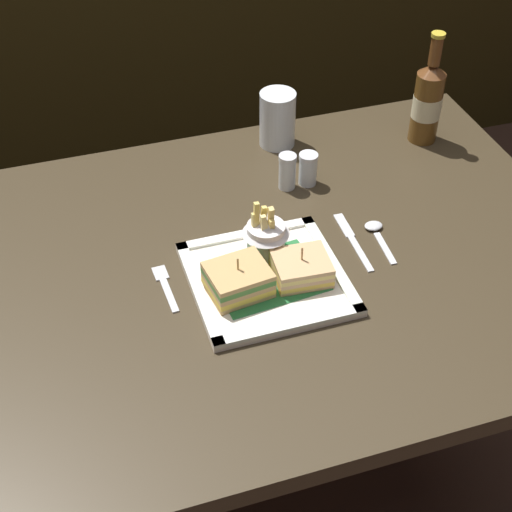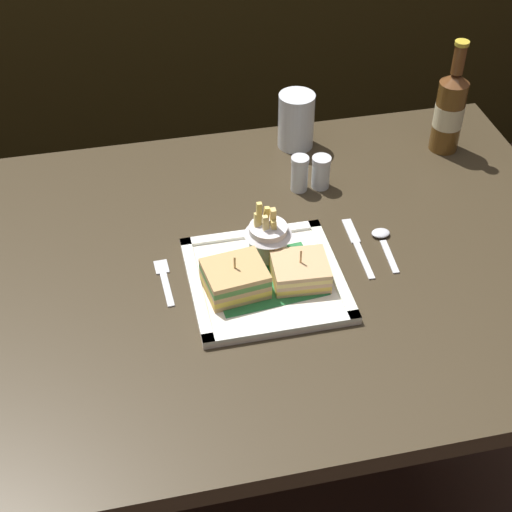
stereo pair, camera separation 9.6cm
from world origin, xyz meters
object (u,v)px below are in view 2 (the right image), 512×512
spoon (383,239)px  square_plate (266,280)px  sandwich_half_left (235,279)px  salt_shaker (299,175)px  dining_table (247,321)px  water_glass (296,123)px  sandwich_half_right (300,271)px  pepper_shaker (321,174)px  knife (357,245)px  beer_bottle (450,110)px  fork (165,279)px  fries_cup (268,234)px

spoon → square_plate: bearing=-164.9°
sandwich_half_left → salt_shaker: 0.33m
dining_table → water_glass: water_glass is taller
sandwich_half_right → square_plate: bearing=164.1°
water_glass → pepper_shaker: bearing=-86.1°
knife → pepper_shaker: (-0.02, 0.20, 0.03)m
beer_bottle → knife: bearing=-136.0°
dining_table → salt_shaker: (0.15, 0.20, 0.18)m
dining_table → pepper_shaker: (0.19, 0.20, 0.18)m
fork → knife: size_ratio=0.71×
dining_table → fries_cup: size_ratio=11.72×
spoon → salt_shaker: size_ratio=1.61×
knife → fork: bearing=-177.4°
square_plate → salt_shaker: (0.13, 0.26, 0.03)m
knife → spoon: spoon is taller
square_plate → sandwich_half_right: bearing=-15.9°
sandwich_half_right → water_glass: water_glass is taller
square_plate → sandwich_half_left: (-0.06, -0.02, 0.03)m
fries_cup → fork: bearing=-174.2°
fries_cup → fork: fries_cup is taller
square_plate → sandwich_half_left: sandwich_half_left is taller
dining_table → spoon: size_ratio=10.57×
knife → pepper_shaker: bearing=94.7°
fries_cup → water_glass: bearing=67.9°
water_glass → pepper_shaker: 0.16m
square_plate → spoon: size_ratio=2.18×
fork → sandwich_half_left: bearing=-27.8°
sandwich_half_left → sandwich_half_right: (0.11, 0.00, -0.00)m
knife → salt_shaker: size_ratio=2.26×
sandwich_half_right → pepper_shaker: 0.30m
dining_table → pepper_shaker: bearing=45.8°
sandwich_half_left → water_glass: 0.48m
fork → pepper_shaker: 0.41m
beer_bottle → fork: beer_bottle is taller
water_glass → fork: water_glass is taller
sandwich_half_right → dining_table: bearing=137.5°
sandwich_half_left → fries_cup: (0.08, 0.08, 0.02)m
fork → fries_cup: bearing=5.8°
spoon → pepper_shaker: 0.20m
sandwich_half_right → salt_shaker: sandwich_half_right is taller
dining_table → beer_bottle: size_ratio=5.19×
spoon → dining_table: bearing=-178.2°
dining_table → water_glass: 0.45m
beer_bottle → fork: (-0.64, -0.29, -0.09)m
sandwich_half_left → fries_cup: 0.11m
sandwich_half_left → spoon: (0.30, 0.08, -0.03)m
sandwich_half_right → spoon: size_ratio=0.83×
dining_table → square_plate: size_ratio=4.85×
pepper_shaker → sandwich_half_left: bearing=-130.1°
knife → pepper_shaker: 0.20m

